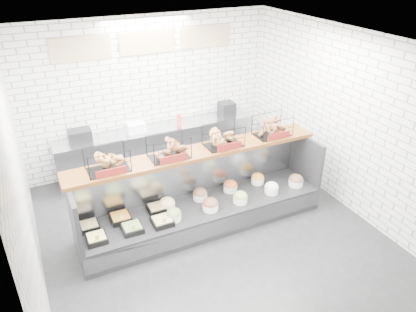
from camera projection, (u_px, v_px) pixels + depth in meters
ground at (211, 235)px, 6.46m from camera, size 5.50×5.50×0.00m
room_shell at (194, 101)px, 5.98m from camera, size 5.02×5.51×3.01m
display_case at (202, 207)px, 6.58m from camera, size 4.00×0.90×1.20m
bagel_shelf at (197, 144)px, 6.23m from camera, size 4.10×0.50×0.40m
prep_counter at (159, 147)px, 8.18m from camera, size 4.00×0.60×1.20m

